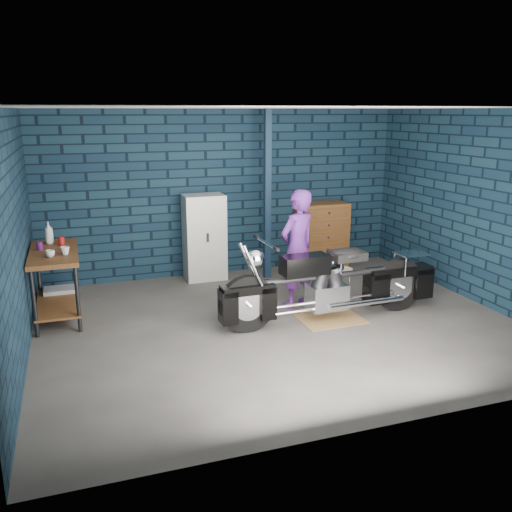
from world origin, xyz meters
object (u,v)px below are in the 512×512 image
at_px(storage_bin, 61,297).
at_px(workbench, 57,284).
at_px(person, 297,249).
at_px(locker, 204,237).
at_px(shop_stool, 341,287).
at_px(tool_chest, 322,235).
at_px(motorcycle, 332,278).

bearing_deg(storage_bin, workbench, -92.71).
height_order(person, locker, person).
bearing_deg(shop_stool, workbench, 167.58).
relative_size(tool_chest, shop_stool, 2.10).
height_order(motorcycle, storage_bin, motorcycle).
bearing_deg(storage_bin, locker, 15.82).
bearing_deg(motorcycle, person, 106.81).
bearing_deg(motorcycle, shop_stool, 47.53).
distance_m(motorcycle, storage_bin, 3.79).
distance_m(person, shop_stool, 0.83).
bearing_deg(person, shop_stool, 135.29).
height_order(motorcycle, shop_stool, motorcycle).
distance_m(person, locker, 1.90).
relative_size(motorcycle, tool_chest, 2.28).
xyz_separation_m(motorcycle, storage_bin, (-3.37, 1.67, -0.44)).
bearing_deg(workbench, person, -10.71).
bearing_deg(tool_chest, motorcycle, -112.62).
relative_size(person, storage_bin, 3.79).
relative_size(motorcycle, person, 1.57).
distance_m(workbench, storage_bin, 0.53).
relative_size(motorcycle, locker, 1.87).
distance_m(motorcycle, shop_stool, 0.63).
bearing_deg(storage_bin, motorcycle, -26.38).
bearing_deg(tool_chest, person, -125.37).
bearing_deg(locker, tool_chest, 0.00).
xyz_separation_m(person, storage_bin, (-3.16, 1.02, -0.69)).
xyz_separation_m(storage_bin, tool_chest, (4.33, 0.63, 0.43)).
distance_m(workbench, person, 3.25).
bearing_deg(locker, person, -60.90).
distance_m(storage_bin, tool_chest, 4.40).
height_order(workbench, motorcycle, motorcycle).
relative_size(motorcycle, storage_bin, 5.97).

